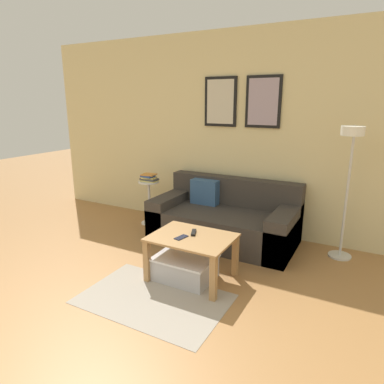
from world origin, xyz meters
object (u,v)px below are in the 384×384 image
Objects in this scene: book_stack at (149,178)px; coffee_table at (192,245)px; floor_lamp at (349,167)px; couch at (225,220)px; remote_control at (194,232)px; storage_bin at (185,267)px; side_table at (149,199)px; cell_phone at (181,237)px.

coffee_table is at bearing -40.64° from book_stack.
floor_lamp reaches higher than book_stack.
floor_lamp reaches higher than coffee_table.
couch is at bearing -2.04° from book_stack.
remote_control is at bearing 106.16° from coffee_table.
couch is 3.06× the size of storage_bin.
storage_bin is 1.92m from floor_lamp.
couch reaches higher than book_stack.
coffee_table is at bearing -40.48° from side_table.
book_stack is 1.76× the size of cell_phone.
cell_phone is at bearing -44.32° from book_stack.
floor_lamp is at bearing 15.05° from remote_control.
cell_phone is at bearing -130.87° from remote_control.
storage_bin is 4.05× the size of cell_phone.
floor_lamp reaches higher than side_table.
remote_control is at bearing 74.41° from storage_bin.
coffee_table is at bearing -139.99° from floor_lamp.
coffee_table is at bearing 58.63° from cell_phone.
storage_bin is 1.75m from book_stack.
storage_bin is 2.31× the size of book_stack.
storage_bin is at bearing -42.71° from side_table.
book_stack reaches higher than coffee_table.
coffee_table is 1.70m from book_stack.
coffee_table is 0.53× the size of floor_lamp.
remote_control is at bearing 83.15° from cell_phone.
floor_lamp reaches higher than couch.
floor_lamp is at bearing -0.54° from couch.
couch is 1.14m from cell_phone.
floor_lamp is 1.69m from remote_control.
floor_lamp reaches higher than cell_phone.
floor_lamp is at bearing 52.09° from cell_phone.
cell_phone is at bearing -139.56° from floor_lamp.
couch is at bearing 95.78° from coffee_table.
couch is at bearing 92.76° from storage_bin.
couch is 1.55m from floor_lamp.
remote_control is 1.07× the size of cell_phone.
cell_phone is (-0.05, -0.15, -0.01)m from remote_control.
coffee_table reaches higher than storage_bin.
remote_control is (-1.25, -0.96, -0.60)m from floor_lamp.
couch reaches higher than cell_phone.
storage_bin is 0.33m from cell_phone.
storage_bin is at bearing -87.24° from couch.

